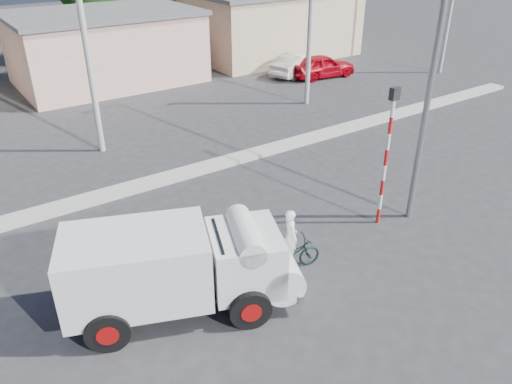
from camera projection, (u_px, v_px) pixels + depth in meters
ground_plane at (334, 283)px, 13.07m from camera, size 120.00×120.00×0.00m
median at (190, 171)px, 18.84m from camera, size 40.00×0.80×0.16m
truck at (183, 267)px, 11.66m from camera, size 5.77×3.81×2.25m
bicycle at (290, 255)px, 13.42m from camera, size 1.85×1.01×0.92m
cyclist at (290, 245)px, 13.27m from camera, size 0.49×0.63×1.54m
car_cream at (297, 64)px, 30.96m from camera, size 4.30×2.60×1.34m
car_red at (322, 66)px, 30.47m from camera, size 4.30×2.19×1.40m
traffic_pole at (388, 147)px, 14.54m from camera, size 0.28×0.18×4.36m
streetlight at (430, 63)px, 13.67m from camera, size 2.34×0.22×9.00m
building_row at (90, 47)px, 28.57m from camera, size 37.80×7.30×4.44m
utility_poles at (208, 36)px, 21.48m from camera, size 35.40×0.24×8.00m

